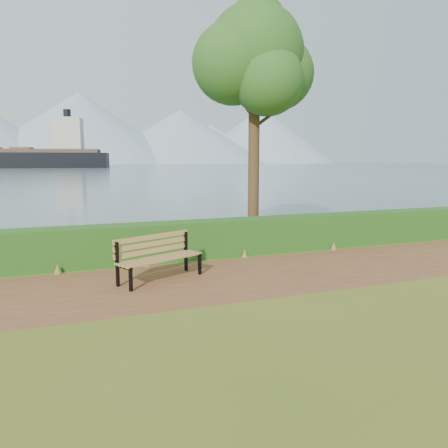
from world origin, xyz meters
name	(u,v)px	position (x,y,z in m)	size (l,w,h in m)	color
ground	(215,283)	(0.00, 0.00, 0.00)	(140.00, 140.00, 0.00)	#51631C
path	(211,279)	(0.00, 0.30, 0.01)	(40.00, 3.40, 0.01)	brown
hedge	(183,240)	(0.00, 2.60, 0.50)	(32.00, 0.85, 1.00)	#174A15
water	(60,165)	(0.00, 260.00, 0.01)	(700.00, 510.00, 0.00)	#3F5865
mountains	(45,131)	(-9.17, 406.05, 27.70)	(585.00, 190.00, 70.00)	#8296AD
bench	(158,254)	(-1.11, 0.71, 0.58)	(2.07, 1.34, 1.01)	black
tree	(255,60)	(2.88, 4.29, 5.77)	(4.04, 3.36, 7.77)	#3E2B19
cargo_ship	(6,158)	(-18.65, 162.04, 3.35)	(74.92, 26.25, 22.49)	black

